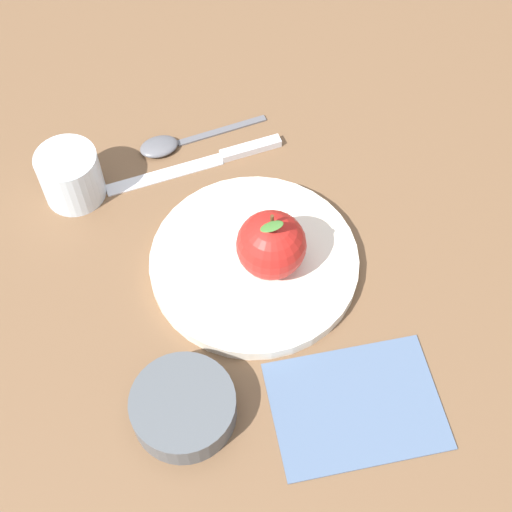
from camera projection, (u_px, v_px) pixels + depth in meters
name	position (u px, v px, depth m)	size (l,w,h in m)	color
ground_plane	(255.00, 254.00, 0.81)	(2.40, 2.40, 0.00)	brown
dinner_plate	(256.00, 261.00, 0.79)	(0.23, 0.23, 0.02)	silver
apple	(271.00, 245.00, 0.75)	(0.07, 0.07, 0.09)	#B21E19
side_bowl	(183.00, 406.00, 0.69)	(0.10, 0.10, 0.03)	#4C5156
cup	(70.00, 174.00, 0.82)	(0.07, 0.07, 0.06)	silver
knife	(211.00, 160.00, 0.88)	(0.10, 0.21, 0.01)	silver
spoon	(173.00, 143.00, 0.89)	(0.09, 0.16, 0.01)	#59595E
linen_napkin	(356.00, 405.00, 0.71)	(0.12, 0.17, 0.00)	slate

